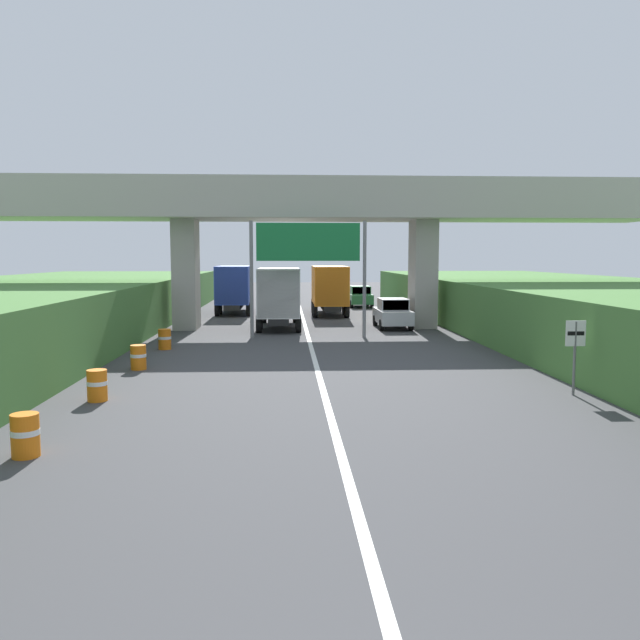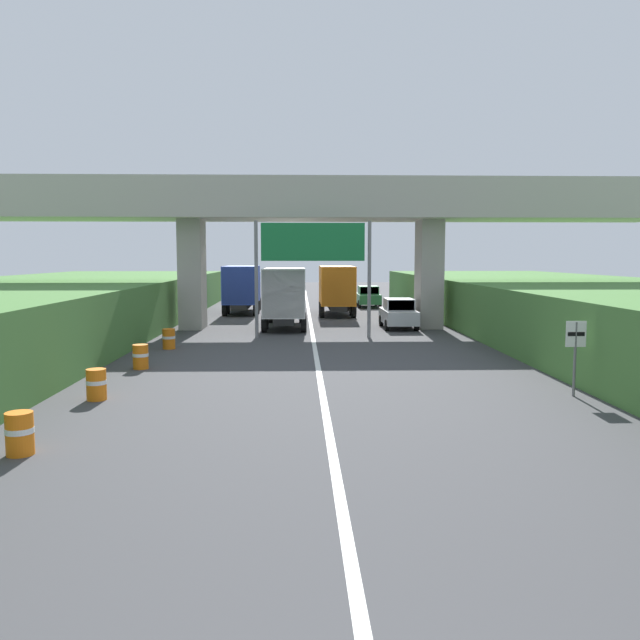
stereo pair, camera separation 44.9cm
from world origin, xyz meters
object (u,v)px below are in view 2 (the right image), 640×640
object	(u,v)px
truck_white	(285,294)
construction_barrel_3	(141,356)
truck_blue	(243,287)
construction_barrel_2	(96,384)
construction_barrel_1	(20,433)
overhead_highway_sign	(313,251)
construction_barrel_4	(169,339)
speed_limit_sign	(575,347)
car_green	(368,297)
car_silver	(398,314)
truck_orange	(336,287)

from	to	relation	value
truck_white	construction_barrel_3	world-z (taller)	truck_white
truck_blue	construction_barrel_2	xyz separation A→B (m)	(-1.72, -28.27, -1.47)
truck_blue	construction_barrel_1	xyz separation A→B (m)	(-1.70, -33.38, -1.47)
overhead_highway_sign	construction_barrel_4	bearing A→B (deg)	-149.77
overhead_highway_sign	construction_barrel_2	xyz separation A→B (m)	(-6.51, -14.02, -3.94)
speed_limit_sign	construction_barrel_4	bearing A→B (deg)	143.83
truck_blue	construction_barrel_3	world-z (taller)	truck_blue
construction_barrel_3	construction_barrel_4	distance (m)	5.11
car_green	construction_barrel_1	bearing A→B (deg)	-106.37
overhead_highway_sign	truck_blue	xyz separation A→B (m)	(-4.79, 14.24, -2.46)
overhead_highway_sign	construction_barrel_1	bearing A→B (deg)	-108.73
car_silver	car_green	distance (m)	15.65
truck_white	construction_barrel_4	size ratio (longest dim) A/B	8.11
car_green	overhead_highway_sign	bearing A→B (deg)	-104.02
car_green	construction_barrel_4	distance (m)	26.11
overhead_highway_sign	truck_orange	world-z (taller)	overhead_highway_sign
truck_white	car_green	bearing A→B (deg)	66.96
construction_barrel_1	construction_barrel_4	size ratio (longest dim) A/B	1.00
car_silver	car_green	bearing A→B (deg)	90.26
overhead_highway_sign	construction_barrel_2	bearing A→B (deg)	-114.91
construction_barrel_1	truck_orange	bearing A→B (deg)	75.27
truck_white	construction_barrel_1	size ratio (longest dim) A/B	8.11
car_green	construction_barrel_3	bearing A→B (deg)	-111.78
overhead_highway_sign	car_green	distance (m)	20.59
car_green	construction_barrel_1	distance (m)	40.46
speed_limit_sign	car_silver	bearing A→B (deg)	97.65
construction_barrel_3	speed_limit_sign	bearing A→B (deg)	-19.98
speed_limit_sign	construction_barrel_4	size ratio (longest dim) A/B	2.48
construction_barrel_2	construction_barrel_3	xyz separation A→B (m)	(0.00, 5.11, 0.00)
truck_blue	car_silver	world-z (taller)	truck_blue
truck_orange	car_silver	size ratio (longest dim) A/B	1.78
truck_orange	car_green	bearing A→B (deg)	66.44
car_green	construction_barrel_4	world-z (taller)	car_green
construction_barrel_2	construction_barrel_4	xyz separation A→B (m)	(-0.00, 10.23, 0.00)
car_green	construction_barrel_4	xyz separation A→B (m)	(-11.43, -23.47, -0.40)
car_green	construction_barrel_3	xyz separation A→B (m)	(-11.42, -28.59, -0.40)
truck_blue	construction_barrel_4	size ratio (longest dim) A/B	8.11
construction_barrel_1	truck_blue	bearing A→B (deg)	87.09
car_silver	construction_barrel_1	bearing A→B (deg)	-116.35
truck_white	truck_blue	xyz separation A→B (m)	(-3.27, 9.71, 0.00)
overhead_highway_sign	speed_limit_sign	size ratio (longest dim) A/B	2.64
car_green	construction_barrel_3	world-z (taller)	car_green
speed_limit_sign	construction_barrel_1	size ratio (longest dim) A/B	2.48
overhead_highway_sign	truck_blue	size ratio (longest dim) A/B	0.81
car_silver	car_green	size ratio (longest dim) A/B	1.00
truck_orange	construction_barrel_4	world-z (taller)	truck_orange
construction_barrel_4	speed_limit_sign	bearing A→B (deg)	-36.17
truck_white	construction_barrel_4	bearing A→B (deg)	-120.91
truck_blue	truck_orange	distance (m)	6.85
overhead_highway_sign	construction_barrel_1	xyz separation A→B (m)	(-6.49, -19.14, -3.94)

